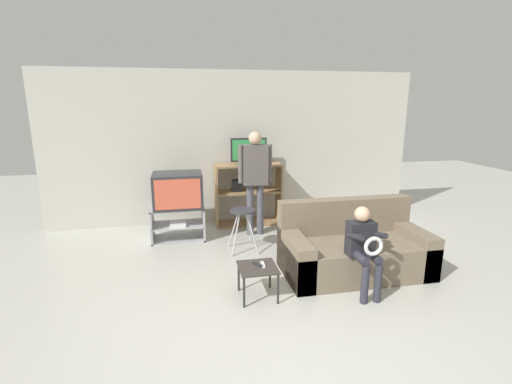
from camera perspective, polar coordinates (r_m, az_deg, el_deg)
The scene contains 13 objects.
ground_plane at distance 3.60m, azimuth 6.30°, elevation -21.63°, with size 18.00×18.00×0.00m, color #B7B7AD.
wall_back at distance 6.48m, azimuth -3.05°, elevation 6.76°, with size 6.40×0.06×2.60m.
tv_stand at distance 5.86m, azimuth -11.90°, elevation -4.73°, with size 0.81×0.48×0.52m.
television_main at distance 5.74m, azimuth -11.93°, elevation 0.29°, with size 0.73×0.56×0.52m.
media_shelf at distance 6.37m, azimuth -1.24°, elevation -0.27°, with size 1.13×0.41×1.06m.
television_flat at distance 6.25m, azimuth -1.12°, elevation 6.21°, with size 0.61×0.20×0.43m.
folding_stool at distance 5.23m, azimuth -2.06°, elevation -3.89°, with size 0.40×0.40×0.61m.
snack_table at distance 4.07m, azimuth 0.26°, elevation -12.00°, with size 0.41×0.41×0.36m.
remote_control_black at distance 4.07m, azimuth 0.29°, elevation -11.13°, with size 0.04×0.14×0.02m, color #232328.
remote_control_white at distance 4.08m, azimuth 1.06°, elevation -11.09°, with size 0.04×0.14×0.02m, color silver.
couch at distance 4.83m, azimuth 14.72°, elevation -8.53°, with size 1.76×0.90×0.87m.
person_standing_adult at distance 5.77m, azimuth -0.14°, elevation 2.89°, with size 0.53×0.20×1.64m.
person_seated_child at distance 4.23m, azimuth 16.26°, elevation -7.67°, with size 0.33×0.43×0.97m.
Camera 1 is at (-0.94, -2.79, 2.07)m, focal length 26.00 mm.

